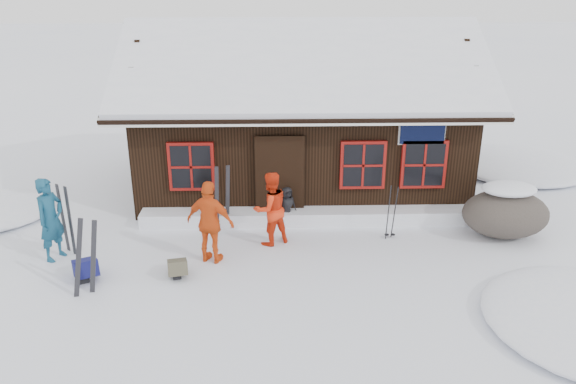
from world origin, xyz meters
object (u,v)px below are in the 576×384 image
object	(u,v)px
backpack_blue	(86,271)
ski_poles	(391,213)
skier_crouched	(287,206)
boulder	(506,212)
skier_orange_right	(210,223)
ski_pair_left	(86,258)
skier_orange_left	(270,209)
backpack_olive	(178,270)
skier_teal	(51,219)

from	to	relation	value
backpack_blue	ski_poles	bearing A→B (deg)	-10.74
skier_crouched	boulder	distance (m)	4.82
skier_orange_right	backpack_blue	size ratio (longest dim) A/B	2.98
boulder	ski_pair_left	world-z (taller)	ski_pair_left
backpack_blue	ski_pair_left	bearing A→B (deg)	-92.13
ski_poles	backpack_blue	xyz separation A→B (m)	(-6.11, -1.61, -0.43)
skier_orange_left	boulder	size ratio (longest dim) A/B	0.86
skier_crouched	backpack_olive	xyz separation A→B (m)	(-2.15, -2.36, -0.32)
boulder	ski_pair_left	distance (m)	8.69
boulder	ski_poles	xyz separation A→B (m)	(-2.53, -0.07, 0.03)
ski_pair_left	backpack_olive	size ratio (longest dim) A/B	3.16
skier_orange_left	ski_pair_left	world-z (taller)	skier_orange_left
skier_crouched	backpack_olive	size ratio (longest dim) A/B	1.87
ski_pair_left	backpack_olive	bearing A→B (deg)	15.54
skier_teal	ski_poles	size ratio (longest dim) A/B	1.37
boulder	backpack_blue	bearing A→B (deg)	-169.05
skier_teal	backpack_olive	distance (m)	2.82
skier_orange_left	ski_poles	distance (m)	2.63
ski_pair_left	backpack_blue	bearing A→B (deg)	107.15
backpack_blue	skier_teal	bearing A→B (deg)	109.74
boulder	backpack_blue	distance (m)	8.81
skier_orange_right	skier_crouched	bearing A→B (deg)	-110.95
boulder	ski_poles	distance (m)	2.53
backpack_blue	backpack_olive	distance (m)	1.72
skier_crouched	ski_pair_left	xyz separation A→B (m)	(-3.64, -2.95, 0.27)
skier_orange_left	skier_crouched	xyz separation A→B (m)	(0.37, 0.97, -0.35)
skier_teal	skier_orange_right	distance (m)	3.20
skier_teal	skier_orange_right	size ratio (longest dim) A/B	1.01
skier_crouched	backpack_blue	size ratio (longest dim) A/B	1.59
skier_crouched	ski_poles	size ratio (longest dim) A/B	0.72
boulder	backpack_blue	size ratio (longest dim) A/B	3.28
skier_teal	ski_poles	xyz separation A→B (m)	(6.98, 0.74, -0.27)
skier_crouched	backpack_blue	distance (m)	4.57
ski_poles	backpack_olive	size ratio (longest dim) A/B	2.59
ski_pair_left	backpack_blue	world-z (taller)	ski_pair_left
skier_orange_right	skier_crouched	world-z (taller)	skier_orange_right
skier_teal	backpack_blue	distance (m)	1.42
skier_orange_right	ski_poles	bearing A→B (deg)	-145.22
skier_orange_left	backpack_olive	xyz separation A→B (m)	(-1.78, -1.38, -0.67)
skier_crouched	skier_teal	bearing A→B (deg)	169.32
skier_crouched	ski_poles	xyz separation A→B (m)	(2.24, -0.80, 0.13)
skier_teal	skier_orange_left	bearing A→B (deg)	-58.60
skier_teal	ski_pair_left	size ratio (longest dim) A/B	1.13
skier_teal	skier_crouched	bearing A→B (deg)	-48.01
skier_teal	skier_crouched	size ratio (longest dim) A/B	1.90
skier_orange_right	skier_teal	bearing A→B (deg)	16.56
boulder	skier_crouched	bearing A→B (deg)	171.29
skier_teal	backpack_blue	xyz separation A→B (m)	(0.87, -0.87, -0.71)
skier_crouched	boulder	world-z (taller)	boulder
skier_orange_right	ski_pair_left	distance (m)	2.40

